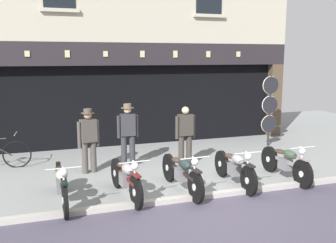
# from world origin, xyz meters

# --- Properties ---
(ground) EXTENTS (22.49, 22.00, 0.18)m
(ground) POSITION_xyz_m (0.00, -0.98, -0.04)
(ground) COLOR gray
(shop_facade) EXTENTS (10.79, 4.42, 6.64)m
(shop_facade) POSITION_xyz_m (-0.00, 6.99, 1.77)
(shop_facade) COLOR black
(shop_facade) RESTS_ON ground
(motorcycle_left) EXTENTS (0.62, 2.11, 0.92)m
(motorcycle_left) POSITION_xyz_m (-2.78, 0.69, 0.43)
(motorcycle_left) COLOR black
(motorcycle_left) RESTS_ON ground
(motorcycle_center_left) EXTENTS (0.62, 1.99, 0.92)m
(motorcycle_center_left) POSITION_xyz_m (-1.51, 0.64, 0.43)
(motorcycle_center_left) COLOR black
(motorcycle_center_left) RESTS_ON ground
(motorcycle_center) EXTENTS (0.62, 2.10, 0.92)m
(motorcycle_center) POSITION_xyz_m (-0.30, 0.62, 0.43)
(motorcycle_center) COLOR black
(motorcycle_center) RESTS_ON ground
(motorcycle_center_right) EXTENTS (0.62, 1.97, 0.91)m
(motorcycle_center_right) POSITION_xyz_m (0.97, 0.60, 0.42)
(motorcycle_center_right) COLOR black
(motorcycle_center_right) RESTS_ON ground
(motorcycle_right) EXTENTS (0.62, 1.95, 0.92)m
(motorcycle_right) POSITION_xyz_m (2.30, 0.59, 0.42)
(motorcycle_right) COLOR black
(motorcycle_right) RESTS_ON ground
(salesman_left) EXTENTS (0.55, 0.33, 1.61)m
(salesman_left) POSITION_xyz_m (-2.00, 2.63, 0.89)
(salesman_left) COLOR #47423D
(salesman_left) RESTS_ON ground
(shopkeeper_center) EXTENTS (0.56, 0.33, 1.67)m
(shopkeeper_center) POSITION_xyz_m (-0.96, 2.84, 0.93)
(shopkeeper_center) COLOR #2D2D33
(shopkeeper_center) RESTS_ON ground
(salesman_right) EXTENTS (0.56, 0.25, 1.59)m
(salesman_right) POSITION_xyz_m (0.47, 2.40, 0.88)
(salesman_right) COLOR #38332D
(salesman_right) RESTS_ON ground
(tyre_sign_pole) EXTENTS (0.57, 0.06, 2.29)m
(tyre_sign_pole) POSITION_xyz_m (3.88, 3.71, 1.33)
(tyre_sign_pole) COLOR #232328
(tyre_sign_pole) RESTS_ON ground
(advert_board_near) EXTENTS (0.76, 0.03, 1.04)m
(advert_board_near) POSITION_xyz_m (-2.68, 5.40, 1.64)
(advert_board_near) COLOR silver
(advert_board_far) EXTENTS (0.66, 0.03, 0.96)m
(advert_board_far) POSITION_xyz_m (-3.61, 5.40, 1.70)
(advert_board_far) COLOR silver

